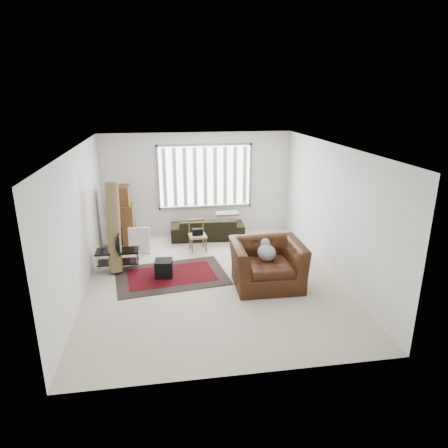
{
  "coord_description": "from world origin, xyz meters",
  "views": [
    {
      "loc": [
        -0.92,
        -7.43,
        3.65
      ],
      "look_at": [
        0.31,
        0.39,
        1.05
      ],
      "focal_mm": 32.0,
      "sensor_mm": 36.0,
      "label": 1
    }
  ],
  "objects_px": {
    "sofa": "(207,225)",
    "armchair": "(267,261)",
    "side_chair": "(197,234)",
    "tv_stand": "(118,256)",
    "moving_boxes": "(121,219)"
  },
  "relations": [
    {
      "from": "tv_stand",
      "to": "armchair",
      "type": "height_order",
      "value": "armchair"
    },
    {
      "from": "sofa",
      "to": "side_chair",
      "type": "relative_size",
      "value": 2.53
    },
    {
      "from": "sofa",
      "to": "armchair",
      "type": "bearing_deg",
      "value": 109.35
    },
    {
      "from": "armchair",
      "to": "tv_stand",
      "type": "bearing_deg",
      "value": 159.23
    },
    {
      "from": "tv_stand",
      "to": "sofa",
      "type": "relative_size",
      "value": 0.48
    },
    {
      "from": "sofa",
      "to": "side_chair",
      "type": "xyz_separation_m",
      "value": [
        -0.34,
        -0.82,
        0.05
      ]
    },
    {
      "from": "moving_boxes",
      "to": "side_chair",
      "type": "height_order",
      "value": "moving_boxes"
    },
    {
      "from": "moving_boxes",
      "to": "side_chair",
      "type": "distance_m",
      "value": 1.91
    },
    {
      "from": "tv_stand",
      "to": "sofa",
      "type": "height_order",
      "value": "sofa"
    },
    {
      "from": "side_chair",
      "to": "armchair",
      "type": "height_order",
      "value": "armchair"
    },
    {
      "from": "tv_stand",
      "to": "moving_boxes",
      "type": "bearing_deg",
      "value": 90.5
    },
    {
      "from": "tv_stand",
      "to": "moving_boxes",
      "type": "xyz_separation_m",
      "value": [
        -0.01,
        1.38,
        0.39
      ]
    },
    {
      "from": "side_chair",
      "to": "armchair",
      "type": "relative_size",
      "value": 0.54
    },
    {
      "from": "armchair",
      "to": "sofa",
      "type": "bearing_deg",
      "value": 107.32
    },
    {
      "from": "moving_boxes",
      "to": "sofa",
      "type": "bearing_deg",
      "value": 8.21
    }
  ]
}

